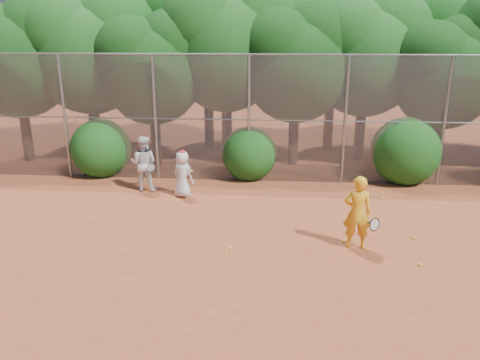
{
  "coord_description": "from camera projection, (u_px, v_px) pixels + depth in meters",
  "views": [
    {
      "loc": [
        -0.12,
        -8.61,
        4.58
      ],
      "look_at": [
        -1.0,
        2.5,
        1.1
      ],
      "focal_mm": 35.0,
      "sensor_mm": 36.0,
      "label": 1
    }
  ],
  "objects": [
    {
      "name": "ground",
      "position": [
        279.0,
        269.0,
        9.55
      ],
      "size": [
        80.0,
        80.0,
        0.0
      ],
      "primitive_type": "plane",
      "color": "brown",
      "rests_on": "ground"
    },
    {
      "name": "fence_back",
      "position": [
        277.0,
        119.0,
        14.65
      ],
      "size": [
        20.05,
        0.09,
        4.03
      ],
      "color": "gray",
      "rests_on": "ground"
    },
    {
      "name": "tree_0",
      "position": [
        17.0,
        53.0,
        16.73
      ],
      "size": [
        4.38,
        3.81,
        6.0
      ],
      "color": "black",
      "rests_on": "ground"
    },
    {
      "name": "tree_1",
      "position": [
        90.0,
        46.0,
        16.95
      ],
      "size": [
        4.64,
        4.03,
        6.35
      ],
      "color": "black",
      "rests_on": "ground"
    },
    {
      "name": "tree_2",
      "position": [
        153.0,
        64.0,
        16.27
      ],
      "size": [
        3.99,
        3.47,
        5.47
      ],
      "color": "black",
      "rests_on": "ground"
    },
    {
      "name": "tree_3",
      "position": [
        228.0,
        40.0,
        16.79
      ],
      "size": [
        4.89,
        4.26,
        6.7
      ],
      "color": "black",
      "rests_on": "ground"
    },
    {
      "name": "tree_4",
      "position": [
        298.0,
        59.0,
        16.22
      ],
      "size": [
        4.19,
        3.64,
        5.73
      ],
      "color": "black",
      "rests_on": "ground"
    },
    {
      "name": "tree_5",
      "position": [
        367.0,
        50.0,
        16.71
      ],
      "size": [
        4.51,
        3.92,
        6.17
      ],
      "color": "black",
      "rests_on": "ground"
    },
    {
      "name": "tree_6",
      "position": [
        447.0,
        69.0,
        15.74
      ],
      "size": [
        3.86,
        3.36,
        5.29
      ],
      "color": "black",
      "rests_on": "ground"
    },
    {
      "name": "tree_9",
      "position": [
        88.0,
        40.0,
        19.17
      ],
      "size": [
        4.83,
        4.2,
        6.62
      ],
      "color": "black",
      "rests_on": "ground"
    },
    {
      "name": "tree_10",
      "position": [
        209.0,
        33.0,
        18.9
      ],
      "size": [
        5.15,
        4.48,
        7.06
      ],
      "color": "black",
      "rests_on": "ground"
    },
    {
      "name": "tree_11",
      "position": [
        334.0,
        45.0,
        18.27
      ],
      "size": [
        4.64,
        4.03,
        6.35
      ],
      "color": "black",
      "rests_on": "ground"
    },
    {
      "name": "tree_12",
      "position": [
        449.0,
        36.0,
        18.4
      ],
      "size": [
        5.02,
        4.37,
        6.88
      ],
      "color": "black",
      "rests_on": "ground"
    },
    {
      "name": "bush_0",
      "position": [
        101.0,
        146.0,
        15.7
      ],
      "size": [
        2.0,
        2.0,
        2.0
      ],
      "primitive_type": "sphere",
      "color": "#114511",
      "rests_on": "ground"
    },
    {
      "name": "bush_1",
      "position": [
        249.0,
        151.0,
        15.35
      ],
      "size": [
        1.8,
        1.8,
        1.8
      ],
      "primitive_type": "sphere",
      "color": "#114511",
      "rests_on": "ground"
    },
    {
      "name": "bush_2",
      "position": [
        405.0,
        148.0,
        14.91
      ],
      "size": [
        2.2,
        2.2,
        2.2
      ],
      "primitive_type": "sphere",
      "color": "#114511",
      "rests_on": "ground"
    },
    {
      "name": "player_yellow",
      "position": [
        357.0,
        212.0,
        10.26
      ],
      "size": [
        0.81,
        0.52,
        1.68
      ],
      "rotation": [
        0.0,
        0.0,
        3.1
      ],
      "color": "gold",
      "rests_on": "ground"
    },
    {
      "name": "player_teen",
      "position": [
        183.0,
        174.0,
        13.6
      ],
      "size": [
        0.8,
        0.71,
        1.4
      ],
      "rotation": [
        0.0,
        0.0,
        2.64
      ],
      "color": "silver",
      "rests_on": "ground"
    },
    {
      "name": "player_white",
      "position": [
        144.0,
        163.0,
        14.16
      ],
      "size": [
        0.9,
        0.78,
        1.68
      ],
      "rotation": [
        0.0,
        0.0,
        3.08
      ],
      "color": "silver",
      "rests_on": "ground"
    },
    {
      "name": "ball_0",
      "position": [
        343.0,
        241.0,
        10.73
      ],
      "size": [
        0.07,
        0.07,
        0.07
      ],
      "primitive_type": "sphere",
      "color": "#C4F02B",
      "rests_on": "ground"
    },
    {
      "name": "ball_1",
      "position": [
        420.0,
        265.0,
        9.65
      ],
      "size": [
        0.07,
        0.07,
        0.07
      ],
      "primitive_type": "sphere",
      "color": "#C4F02B",
      "rests_on": "ground"
    },
    {
      "name": "ball_2",
      "position": [
        414.0,
        238.0,
        10.92
      ],
      "size": [
        0.07,
        0.07,
        0.07
      ],
      "primitive_type": "sphere",
      "color": "#C4F02B",
      "rests_on": "ground"
    },
    {
      "name": "ball_3",
      "position": [
        230.0,
        248.0,
        10.39
      ],
      "size": [
        0.07,
        0.07,
        0.07
      ],
      "primitive_type": "sphere",
      "color": "#C4F02B",
      "rests_on": "ground"
    },
    {
      "name": "ball_4",
      "position": [
        383.0,
        198.0,
        13.56
      ],
      "size": [
        0.07,
        0.07,
        0.07
      ],
      "primitive_type": "sphere",
      "color": "#C4F02B",
      "rests_on": "ground"
    }
  ]
}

